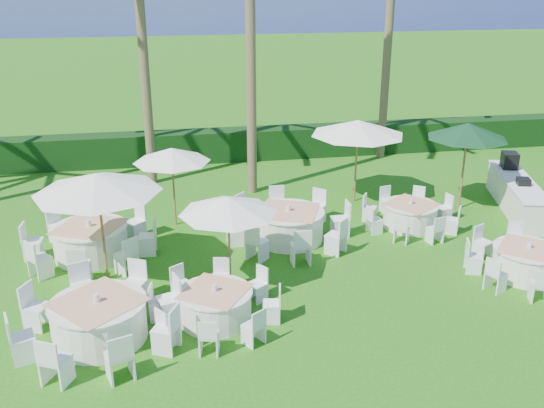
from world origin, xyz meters
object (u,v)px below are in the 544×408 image
Objects in this scene: banquet_table_d at (91,240)px; banquet_table_b at (215,305)px; banquet_table_a at (99,319)px; umbrella_d at (358,127)px; umbrella_b at (228,205)px; umbrella_green at (468,131)px; banquet_table_c at (527,261)px; banquet_table_f at (410,215)px; buffet_table at (516,193)px; banquet_table_e at (288,224)px; umbrella_c at (172,155)px; umbrella_a at (97,183)px.

banquet_table_b is at bearing -51.46° from banquet_table_d.
banquet_table_a is 1.14× the size of umbrella_d.
umbrella_green is (7.71, 3.71, 0.45)m from umbrella_b.
banquet_table_c is 3.78m from banquet_table_f.
buffet_table is at bearing 19.61° from umbrella_b.
umbrella_d is 5.41m from buffet_table.
banquet_table_c is at bearing 5.56° from banquet_table_a.
banquet_table_e is 1.24× the size of banquet_table_f.
umbrella_b is at bearing -33.15° from banquet_table_d.
banquet_table_a is at bearing -106.47° from umbrella_c.
umbrella_d is at bearing 18.55° from banquet_table_d.
banquet_table_c is 6.62m from umbrella_d.
umbrella_c reaches higher than banquet_table_b.
buffet_table is at bearing 10.71° from banquet_table_f.
umbrella_a is at bearing -163.66° from banquet_table_e.
buffet_table is (9.91, 4.82, 0.15)m from banquet_table_b.
banquet_table_f is at bearing 25.18° from umbrella_b.
umbrella_c is 0.55× the size of buffet_table.
banquet_table_d is at bearing -161.45° from umbrella_d.
banquet_table_d is 8.75m from umbrella_d.
banquet_table_e is (2.38, 3.81, 0.09)m from banquet_table_b.
banquet_table_c is 7.51m from umbrella_b.
umbrella_a reaches higher than umbrella_c.
umbrella_b is 0.77× the size of umbrella_d.
umbrella_green reaches higher than banquet_table_a.
umbrella_c reaches higher than buffet_table.
banquet_table_d is 3.33m from umbrella_c.
banquet_table_e reaches higher than banquet_table_d.
umbrella_a is (0.49, -1.31, 2.03)m from banquet_table_d.
banquet_table_a is 1.44× the size of umbrella_c.
banquet_table_f is 6.43m from umbrella_b.
banquet_table_e is (-5.38, 3.11, 0.07)m from banquet_table_c.
umbrella_green reaches higher than banquet_table_f.
umbrella_c reaches higher than banquet_table_a.
umbrella_a reaches higher than umbrella_b.
umbrella_a is at bearing -168.89° from buffet_table.
banquet_table_d reaches higher than banquet_table_c.
banquet_table_a reaches higher than banquet_table_f.
umbrella_a reaches higher than banquet_table_c.
umbrella_b reaches higher than banquet_table_c.
umbrella_green is (10.65, 2.78, 0.05)m from umbrella_a.
banquet_table_d is 1.15× the size of umbrella_d.
banquet_table_f is at bearing 27.31° from banquet_table_a.
umbrella_a is at bearing 135.83° from banquet_table_b.
banquet_table_d is at bearing 110.40° from umbrella_a.
banquet_table_d is 12.91m from buffet_table.
banquet_table_b reaches higher than banquet_table_f.
banquet_table_b is (2.40, 0.28, -0.08)m from banquet_table_a.
banquet_table_e is 1.52× the size of umbrella_b.
banquet_table_d is 1.50× the size of umbrella_b.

